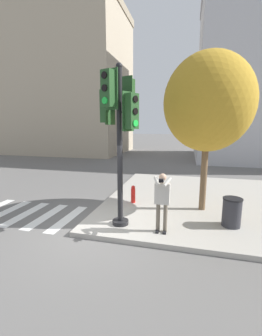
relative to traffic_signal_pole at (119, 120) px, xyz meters
The scene contains 9 objects.
ground_plane 3.29m from the traffic_signal_pole, 153.26° to the right, with size 160.00×160.00×0.00m, color slate.
sidewalk_corner 5.24m from the traffic_signal_pole, 48.37° to the left, with size 8.00×8.00×0.14m.
crosswalk_stripes 4.77m from the traffic_signal_pole, behind, with size 3.64×2.24×0.01m.
traffic_signal_pole is the anchor object (origin of this frame).
person_photographer 2.42m from the traffic_signal_pole, ahead, with size 0.50×0.53×1.65m.
street_tree 3.13m from the traffic_signal_pole, 37.73° to the left, with size 2.88×2.88×5.22m.
fire_hydrant 3.36m from the traffic_signal_pole, 92.34° to the left, with size 0.17×0.23×0.67m.
trash_bin 4.18m from the traffic_signal_pole, 11.99° to the left, with size 0.55×0.55×0.85m.
building_left 22.50m from the traffic_signal_pole, 124.73° to the left, with size 14.81×9.70×15.47m.
Camera 1 is at (2.58, -5.67, 3.04)m, focal length 24.00 mm.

